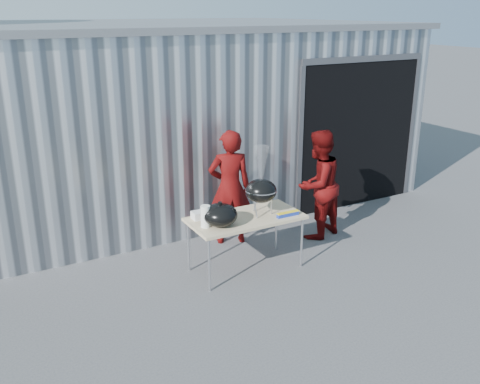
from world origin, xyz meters
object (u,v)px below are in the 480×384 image
person_bystander (318,185)px  person_cook (230,187)px  kettle_grill (261,184)px  folding_table (246,220)px

person_bystander → person_cook: bearing=-36.0°
person_cook → person_bystander: bearing=177.9°
kettle_grill → person_cook: size_ratio=0.54×
person_cook → person_bystander: person_cook is taller
folding_table → kettle_grill: kettle_grill is taller
folding_table → kettle_grill: (0.22, -0.02, 0.46)m
folding_table → person_bystander: 1.57m
kettle_grill → folding_table: bearing=173.8°
folding_table → person_cook: bearing=75.0°
folding_table → person_bystander: bearing=16.3°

